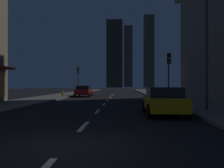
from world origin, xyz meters
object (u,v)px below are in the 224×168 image
at_px(traffic_light_far_left, 78,74).
at_px(fire_hydrant_far_left, 63,94).
at_px(car_parked_far, 84,91).
at_px(street_lamp_right, 192,23).
at_px(traffic_light_near_right, 169,66).
at_px(car_parked_near, 164,101).

bearing_deg(traffic_light_far_left, fire_hydrant_far_left, -92.72).
distance_m(car_parked_far, street_lamp_right, 20.71).
xyz_separation_m(traffic_light_near_right, traffic_light_far_left, (-11.00, 17.11, 0.00)).
xyz_separation_m(car_parked_near, car_parked_far, (-7.20, 19.36, 0.00)).
bearing_deg(traffic_light_near_right, car_parked_near, -102.36).
height_order(traffic_light_near_right, traffic_light_far_left, same).
relative_size(car_parked_far, traffic_light_far_left, 1.01).
distance_m(car_parked_near, traffic_light_near_right, 9.21).
bearing_deg(fire_hydrant_far_left, street_lamp_right, -55.07).
height_order(fire_hydrant_far_left, traffic_light_far_left, traffic_light_far_left).
distance_m(car_parked_far, traffic_light_near_right, 14.25).
bearing_deg(car_parked_near, traffic_light_far_left, 109.44).
height_order(car_parked_near, fire_hydrant_far_left, car_parked_near).
bearing_deg(car_parked_far, traffic_light_far_left, 106.47).
bearing_deg(traffic_light_near_right, car_parked_far, 130.43).
xyz_separation_m(car_parked_near, fire_hydrant_far_left, (-9.50, 17.35, -0.29)).
xyz_separation_m(car_parked_far, traffic_light_far_left, (-1.90, 6.43, 2.45)).
distance_m(fire_hydrant_far_left, traffic_light_near_right, 14.59).
bearing_deg(traffic_light_near_right, fire_hydrant_far_left, 142.72).
height_order(traffic_light_near_right, street_lamp_right, street_lamp_right).
xyz_separation_m(fire_hydrant_far_left, traffic_light_far_left, (0.40, 8.43, 2.74)).
bearing_deg(street_lamp_right, car_parked_near, -145.92).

